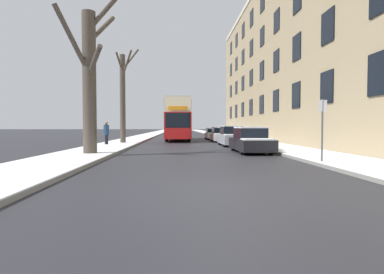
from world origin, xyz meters
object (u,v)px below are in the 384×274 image
Objects in this scene: parked_car_0 at (250,141)px; parked_car_3 at (214,134)px; bare_tree_left_1 at (123,96)px; parked_car_2 at (221,135)px; oncoming_van at (173,128)px; bare_tree_left_0 at (90,76)px; parked_car_1 at (232,137)px; double_decker_bus at (178,118)px; street_sign_post at (322,127)px; pedestrian_left_sidewalk at (106,133)px.

parked_car_3 is (-0.00, 17.71, -0.07)m from parked_car_0.
bare_tree_left_1 reaches higher than parked_car_2.
parked_car_0 is at bearing -82.13° from oncoming_van.
oncoming_van reaches higher than parked_car_0.
bare_tree_left_1 is 1.49× the size of oncoming_van.
parked_car_2 reaches higher than parked_car_3.
bare_tree_left_0 reaches higher than parked_car_1.
parked_car_0 is at bearing -90.00° from parked_car_2.
bare_tree_left_0 reaches higher than parked_car_3.
parked_car_1 reaches higher than parked_car_0.
double_decker_bus is 21.70m from street_sign_post.
pedestrian_left_sidewalk is (-5.31, -9.56, -1.40)m from double_decker_bus.
oncoming_van is at bearing 99.35° from parked_car_1.
street_sign_post is (1.35, -5.74, 0.77)m from parked_car_0.
bare_tree_left_0 is 9.25m from parked_car_0.
bare_tree_left_0 is 16.43m from parked_car_2.
parked_car_1 is (8.46, 7.70, -3.28)m from bare_tree_left_0.
oncoming_van is at bearing 83.12° from bare_tree_left_1.
oncoming_van is at bearing 92.57° from double_decker_bus.
double_decker_bus is 5.79× the size of pedestrian_left_sidewalk.
parked_car_1 is (-0.00, 5.94, 0.03)m from parked_car_0.
bare_tree_left_1 is 0.75× the size of double_decker_bus.
pedestrian_left_sidewalk is (-9.46, -0.26, 0.30)m from parked_car_1.
parked_car_2 is at bearing 94.38° from street_sign_post.
parked_car_2 is 5.78m from parked_car_3.
bare_tree_left_0 is at bearing 157.94° from street_sign_post.
bare_tree_left_1 reaches higher than street_sign_post.
parked_car_2 is at bearing -90.00° from parked_car_3.
double_decker_bus is 5.15m from parked_car_3.
bare_tree_left_0 is 0.83× the size of double_decker_bus.
parked_car_0 is 1.74× the size of street_sign_post.
street_sign_post is (10.81, -11.42, 0.44)m from pedestrian_left_sidewalk.
parked_car_3 is 23.50m from street_sign_post.
pedestrian_left_sidewalk is (-9.46, -6.25, 0.35)m from parked_car_2.
bare_tree_left_0 is at bearing -137.68° from parked_car_1.
parked_car_3 is at bearing 90.00° from parked_car_0.
double_decker_bus is 10.32m from parked_car_1.
oncoming_van is 43.29m from street_sign_post.
parked_car_1 is at bearing -65.97° from double_decker_bus.
oncoming_van reaches higher than parked_car_2.
pedestrian_left_sidewalk is at bearing -128.17° from parked_car_3.
street_sign_post is at bearing -54.01° from bare_tree_left_1.
pedestrian_left_sidewalk is at bearing 97.67° from bare_tree_left_0.
bare_tree_left_0 is at bearing -104.23° from double_decker_bus.
pedestrian_left_sidewalk is (-4.33, -31.39, -0.19)m from oncoming_van.
parked_car_3 is 0.77× the size of oncoming_van.
pedestrian_left_sidewalk is (-9.46, 5.68, 0.33)m from parked_car_0.
street_sign_post is (1.35, -23.45, 0.84)m from parked_car_3.
double_decker_bus is 15.89m from parked_car_0.
parked_car_2 is (0.00, 11.93, -0.01)m from parked_car_0.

